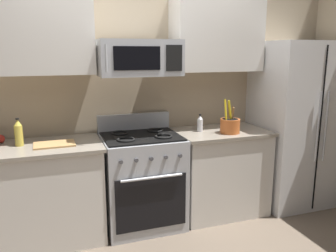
% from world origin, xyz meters
% --- Properties ---
extents(wall_back, '(8.00, 0.10, 2.60)m').
position_xyz_m(wall_back, '(0.00, 1.06, 1.30)').
color(wall_back, tan).
rests_on(wall_back, ground).
extents(counter_left, '(1.29, 0.66, 0.91)m').
position_xyz_m(counter_left, '(-1.04, 0.66, 0.46)').
color(counter_left, silver).
rests_on(counter_left, ground).
extents(range_oven, '(0.76, 0.70, 1.09)m').
position_xyz_m(range_oven, '(-0.00, 0.66, 0.47)').
color(range_oven, '#B2B5BA').
rests_on(range_oven, ground).
extents(counter_right, '(0.96, 0.66, 0.91)m').
position_xyz_m(counter_right, '(0.87, 0.66, 0.46)').
color(counter_right, silver).
rests_on(counter_right, ground).
extents(refrigerator, '(0.88, 0.77, 1.83)m').
position_xyz_m(refrigerator, '(1.81, 0.64, 0.92)').
color(refrigerator, silver).
rests_on(refrigerator, ground).
extents(microwave, '(0.76, 0.44, 0.33)m').
position_xyz_m(microwave, '(-0.00, 0.69, 1.66)').
color(microwave, '#B2B5BA').
extents(upper_cabinets_left, '(1.28, 0.34, 0.75)m').
position_xyz_m(upper_cabinets_left, '(-1.04, 0.84, 1.89)').
color(upper_cabinets_left, silver).
extents(upper_cabinets_right, '(0.95, 0.34, 0.75)m').
position_xyz_m(upper_cabinets_right, '(0.88, 0.84, 1.89)').
color(upper_cabinets_right, silver).
extents(utensil_crock, '(0.20, 0.20, 0.35)m').
position_xyz_m(utensil_crock, '(0.90, 0.53, 0.99)').
color(utensil_crock, '#D1662D').
rests_on(utensil_crock, counter_right).
extents(apple_loose, '(0.08, 0.08, 0.08)m').
position_xyz_m(apple_loose, '(-1.26, 0.86, 0.95)').
color(apple_loose, red).
rests_on(apple_loose, counter_left).
extents(cutting_board, '(0.35, 0.24, 0.02)m').
position_xyz_m(cutting_board, '(-0.80, 0.62, 0.92)').
color(cutting_board, tan).
rests_on(cutting_board, counter_left).
extents(bottle_vinegar, '(0.06, 0.06, 0.18)m').
position_xyz_m(bottle_vinegar, '(0.64, 0.70, 0.99)').
color(bottle_vinegar, silver).
rests_on(bottle_vinegar, counter_right).
extents(bottle_oil, '(0.07, 0.07, 0.25)m').
position_xyz_m(bottle_oil, '(-1.09, 0.71, 1.02)').
color(bottle_oil, gold).
rests_on(bottle_oil, counter_left).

